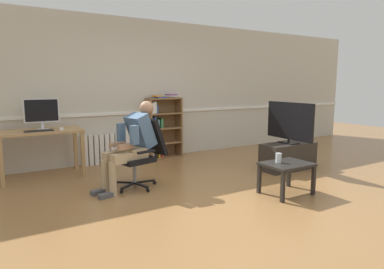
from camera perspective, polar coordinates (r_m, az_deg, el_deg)
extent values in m
plane|color=olive|center=(4.53, 3.99, -10.35)|extent=(18.00, 18.00, 0.00)
cube|color=beige|center=(6.62, -9.25, 7.48)|extent=(12.00, 0.10, 2.70)
cube|color=white|center=(6.59, -8.95, 3.74)|extent=(12.00, 0.03, 0.05)
cube|color=tan|center=(5.48, -29.85, -4.22)|extent=(0.06, 0.06, 0.72)
cube|color=tan|center=(5.61, -18.14, -3.22)|extent=(0.06, 0.06, 0.72)
cube|color=tan|center=(6.15, -19.33, -2.26)|extent=(0.06, 0.06, 0.72)
cube|color=tan|center=(6.03, -29.98, -3.15)|extent=(0.06, 0.06, 0.72)
cube|color=tan|center=(5.73, -24.51, 0.51)|extent=(1.22, 0.64, 0.04)
cube|color=silver|center=(5.79, -24.15, 0.85)|extent=(0.18, 0.14, 0.01)
cube|color=silver|center=(5.80, -24.21, 1.42)|extent=(0.04, 0.02, 0.10)
cube|color=silver|center=(5.78, -24.36, 3.78)|extent=(0.53, 0.02, 0.38)
cube|color=black|center=(5.77, -24.34, 3.77)|extent=(0.48, 0.00, 0.34)
cube|color=black|center=(5.58, -24.72, 0.59)|extent=(0.41, 0.12, 0.02)
cube|color=white|center=(5.65, -21.47, 0.93)|extent=(0.06, 0.10, 0.03)
cube|color=brown|center=(6.52, -7.38, 0.90)|extent=(0.03, 0.28, 1.20)
cube|color=brown|center=(6.81, -2.26, 1.29)|extent=(0.03, 0.28, 1.20)
cube|color=brown|center=(6.78, -5.29, 1.23)|extent=(0.66, 0.02, 1.20)
cube|color=brown|center=(6.76, -4.70, -3.84)|extent=(0.63, 0.28, 0.03)
cube|color=brown|center=(6.70, -4.73, -1.39)|extent=(0.63, 0.28, 0.03)
cube|color=brown|center=(6.65, -4.77, 1.10)|extent=(0.63, 0.28, 0.03)
cube|color=brown|center=(6.62, -4.80, 3.62)|extent=(0.63, 0.28, 0.03)
cube|color=brown|center=(6.60, -4.83, 6.16)|extent=(0.63, 0.28, 0.03)
cube|color=beige|center=(6.63, -6.98, -2.94)|extent=(0.05, 0.19, 0.24)
cube|color=white|center=(6.56, -6.96, -0.49)|extent=(0.03, 0.19, 0.23)
cube|color=#2D519E|center=(6.52, -6.99, 1.95)|extent=(0.04, 0.19, 0.21)
cube|color=white|center=(6.48, -7.00, 4.52)|extent=(0.05, 0.19, 0.21)
cube|color=black|center=(6.64, -6.56, -3.18)|extent=(0.04, 0.19, 0.18)
cube|color=#2D519E|center=(6.59, -6.56, -0.79)|extent=(0.03, 0.19, 0.15)
cube|color=#2D519E|center=(6.54, -6.55, 2.07)|extent=(0.03, 0.19, 0.23)
cube|color=white|center=(6.52, -6.62, 4.63)|extent=(0.05, 0.19, 0.22)
cube|color=gold|center=(6.66, -5.89, -3.18)|extent=(0.02, 0.19, 0.17)
cube|color=#38844C|center=(6.62, -5.92, -0.57)|extent=(0.04, 0.19, 0.19)
cube|color=#6699A3|center=(6.57, -6.01, 1.86)|extent=(0.03, 0.19, 0.17)
cube|color=#2D519E|center=(6.55, -6.36, 4.34)|extent=(0.05, 0.19, 0.15)
cube|color=red|center=(6.71, -5.40, -2.80)|extent=(0.04, 0.19, 0.23)
cube|color=gold|center=(6.63, -5.78, -0.67)|extent=(0.05, 0.19, 0.16)
cube|color=#38844C|center=(6.61, -5.45, 1.97)|extent=(0.04, 0.19, 0.18)
cube|color=#2D519E|center=(6.57, -5.50, 6.37)|extent=(0.16, 0.22, 0.02)
cube|color=orange|center=(6.56, -5.98, 6.57)|extent=(0.16, 0.22, 0.02)
cube|color=#89428E|center=(6.64, -3.56, 6.83)|extent=(0.16, 0.22, 0.02)
cube|color=white|center=(6.31, -17.80, -2.66)|extent=(0.08, 0.08, 0.56)
cube|color=white|center=(6.33, -16.93, -2.58)|extent=(0.08, 0.08, 0.56)
cube|color=white|center=(6.35, -16.06, -2.51)|extent=(0.08, 0.08, 0.56)
cube|color=white|center=(6.38, -15.21, -2.43)|extent=(0.08, 0.08, 0.56)
cube|color=white|center=(6.41, -14.36, -2.35)|extent=(0.08, 0.08, 0.56)
cube|color=white|center=(6.43, -13.51, -2.27)|extent=(0.08, 0.08, 0.56)
cube|color=white|center=(6.46, -12.68, -2.19)|extent=(0.08, 0.08, 0.56)
cube|color=white|center=(6.50, -11.85, -2.11)|extent=(0.08, 0.08, 0.56)
cube|color=white|center=(6.53, -11.03, -2.04)|extent=(0.08, 0.08, 0.56)
cube|color=white|center=(6.56, -10.22, -1.96)|extent=(0.08, 0.08, 0.56)
cube|color=black|center=(4.78, -8.71, -8.56)|extent=(0.11, 0.30, 0.02)
cylinder|color=black|center=(4.68, -7.59, -9.41)|extent=(0.04, 0.06, 0.06)
cube|color=black|center=(4.94, -8.09, -7.97)|extent=(0.30, 0.06, 0.02)
cylinder|color=black|center=(5.00, -6.44, -8.19)|extent=(0.06, 0.03, 0.06)
cube|color=black|center=(5.04, -9.75, -7.67)|extent=(0.14, 0.29, 0.02)
cylinder|color=black|center=(5.20, -9.73, -7.61)|extent=(0.04, 0.06, 0.06)
cube|color=black|center=(4.95, -11.43, -8.04)|extent=(0.25, 0.22, 0.02)
cylinder|color=black|center=(5.01, -13.04, -8.33)|extent=(0.06, 0.05, 0.06)
cube|color=black|center=(4.78, -10.84, -8.60)|extent=(0.27, 0.19, 0.02)
cylinder|color=black|center=(4.68, -11.96, -9.50)|extent=(0.06, 0.05, 0.06)
cylinder|color=gray|center=(4.85, -9.81, -6.35)|extent=(0.05, 0.05, 0.30)
cube|color=black|center=(4.81, -9.87, -4.22)|extent=(0.56, 0.56, 0.07)
cube|color=black|center=(4.95, -6.85, -0.30)|extent=(0.36, 0.49, 0.54)
cube|color=black|center=(5.00, -11.46, -2.08)|extent=(0.28, 0.11, 0.03)
cube|color=black|center=(4.59, -7.82, -2.95)|extent=(0.28, 0.11, 0.03)
cube|color=tan|center=(4.79, -9.90, -3.00)|extent=(0.34, 0.39, 0.14)
cube|color=#476689|center=(4.81, -8.81, 0.65)|extent=(0.43, 0.42, 0.52)
sphere|color=#A87A5B|center=(4.84, -7.78, 4.53)|extent=(0.20, 0.20, 0.20)
cube|color=white|center=(4.62, -12.77, -2.25)|extent=(0.15, 0.07, 0.02)
cube|color=tan|center=(4.76, -12.64, -3.51)|extent=(0.44, 0.23, 0.13)
cylinder|color=tan|center=(4.72, -14.69, -6.93)|extent=(0.10, 0.10, 0.46)
cube|color=#4C4C51|center=(4.73, -15.65, -9.45)|extent=(0.24, 0.14, 0.06)
cube|color=tan|center=(4.60, -11.29, -3.90)|extent=(0.44, 0.23, 0.13)
cylinder|color=tan|center=(4.55, -13.40, -7.45)|extent=(0.10, 0.10, 0.46)
cube|color=#4C4C51|center=(4.56, -14.39, -10.06)|extent=(0.24, 0.14, 0.06)
cube|color=#476689|center=(4.82, -12.06, 0.33)|extent=(0.12, 0.10, 0.26)
cube|color=#A87A5B|center=(4.73, -12.59, -1.73)|extent=(0.25, 0.13, 0.07)
cube|color=#476689|center=(4.55, -9.85, -0.07)|extent=(0.12, 0.10, 0.26)
cube|color=#A87A5B|center=(4.58, -11.28, -2.05)|extent=(0.25, 0.13, 0.07)
cube|color=#2D2823|center=(6.02, 16.10, -3.59)|extent=(1.00, 0.42, 0.46)
cube|color=black|center=(5.98, 16.20, -1.33)|extent=(0.21, 0.33, 0.02)
cylinder|color=black|center=(5.97, 16.21, -1.00)|extent=(0.04, 0.04, 0.05)
cube|color=black|center=(5.93, 16.35, 2.26)|extent=(0.07, 1.02, 0.63)
cube|color=#B7D1F9|center=(5.94, 16.50, 2.27)|extent=(0.04, 0.96, 0.58)
cube|color=black|center=(4.35, 15.28, -8.69)|extent=(0.04, 0.04, 0.40)
cube|color=black|center=(4.77, 20.07, -7.39)|extent=(0.04, 0.04, 0.40)
cube|color=black|center=(5.04, 16.26, -6.36)|extent=(0.04, 0.04, 0.40)
cube|color=black|center=(4.64, 11.43, -7.45)|extent=(0.04, 0.04, 0.40)
cube|color=black|center=(4.64, 15.92, -4.89)|extent=(0.63, 0.49, 0.03)
cylinder|color=silver|center=(4.61, 14.60, -3.89)|extent=(0.08, 0.08, 0.13)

